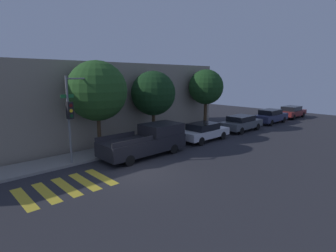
{
  "coord_description": "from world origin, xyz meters",
  "views": [
    {
      "loc": [
        -7.6,
        -10.21,
        4.8
      ],
      "look_at": [
        4.0,
        2.1,
        1.6
      ],
      "focal_mm": 28.0,
      "sensor_mm": 36.0,
      "label": 1
    }
  ],
  "objects_px": {
    "pickup_truck": "(148,141)",
    "tree_near_corner": "(97,91)",
    "sedan_near_corner": "(203,131)",
    "traffic_light_pole": "(75,106)",
    "tree_midblock": "(153,93)",
    "tree_far_end": "(206,87)",
    "sedan_far_end": "(271,116)",
    "sedan_middle": "(241,123)",
    "sedan_tail_of_row": "(291,112)"
  },
  "relations": [
    {
      "from": "pickup_truck",
      "to": "sedan_far_end",
      "type": "xyz_separation_m",
      "value": [
        16.44,
        0.0,
        -0.15
      ]
    },
    {
      "from": "traffic_light_pole",
      "to": "tree_far_end",
      "type": "distance_m",
      "value": 12.52
    },
    {
      "from": "sedan_near_corner",
      "to": "tree_near_corner",
      "type": "bearing_deg",
      "value": 162.42
    },
    {
      "from": "sedan_middle",
      "to": "tree_far_end",
      "type": "xyz_separation_m",
      "value": [
        -2.22,
        2.35,
        3.16
      ]
    },
    {
      "from": "traffic_light_pole",
      "to": "sedan_middle",
      "type": "xyz_separation_m",
      "value": [
        14.68,
        -1.27,
        -2.55
      ]
    },
    {
      "from": "traffic_light_pole",
      "to": "tree_midblock",
      "type": "distance_m",
      "value": 6.49
    },
    {
      "from": "sedan_near_corner",
      "to": "traffic_light_pole",
      "type": "bearing_deg",
      "value": 172.29
    },
    {
      "from": "traffic_light_pole",
      "to": "sedan_near_corner",
      "type": "bearing_deg",
      "value": -7.71
    },
    {
      "from": "tree_near_corner",
      "to": "tree_midblock",
      "type": "xyz_separation_m",
      "value": [
        4.47,
        0.0,
        -0.34
      ]
    },
    {
      "from": "sedan_tail_of_row",
      "to": "tree_far_end",
      "type": "relative_size",
      "value": 0.82
    },
    {
      "from": "tree_near_corner",
      "to": "traffic_light_pole",
      "type": "bearing_deg",
      "value": -150.47
    },
    {
      "from": "sedan_far_end",
      "to": "tree_near_corner",
      "type": "height_order",
      "value": "tree_near_corner"
    },
    {
      "from": "sedan_far_end",
      "to": "sedan_near_corner",
      "type": "bearing_deg",
      "value": -180.0
    },
    {
      "from": "traffic_light_pole",
      "to": "tree_near_corner",
      "type": "xyz_separation_m",
      "value": [
        1.92,
        1.09,
        0.66
      ]
    },
    {
      "from": "sedan_near_corner",
      "to": "tree_near_corner",
      "type": "xyz_separation_m",
      "value": [
        -7.43,
        2.35,
        3.23
      ]
    },
    {
      "from": "sedan_far_end",
      "to": "sedan_tail_of_row",
      "type": "bearing_deg",
      "value": -0.0
    },
    {
      "from": "pickup_truck",
      "to": "tree_far_end",
      "type": "relative_size",
      "value": 1.0
    },
    {
      "from": "sedan_middle",
      "to": "tree_far_end",
      "type": "bearing_deg",
      "value": 133.31
    },
    {
      "from": "pickup_truck",
      "to": "sedan_middle",
      "type": "height_order",
      "value": "pickup_truck"
    },
    {
      "from": "sedan_far_end",
      "to": "sedan_middle",
      "type": "bearing_deg",
      "value": 180.0
    },
    {
      "from": "traffic_light_pole",
      "to": "sedan_far_end",
      "type": "xyz_separation_m",
      "value": [
        20.36,
        -1.27,
        -2.52
      ]
    },
    {
      "from": "sedan_far_end",
      "to": "tree_far_end",
      "type": "distance_m",
      "value": 8.82
    },
    {
      "from": "sedan_middle",
      "to": "tree_midblock",
      "type": "bearing_deg",
      "value": 164.15
    },
    {
      "from": "sedan_middle",
      "to": "pickup_truck",
      "type": "bearing_deg",
      "value": -180.0
    },
    {
      "from": "sedan_near_corner",
      "to": "sedan_far_end",
      "type": "height_order",
      "value": "sedan_far_end"
    },
    {
      "from": "sedan_near_corner",
      "to": "sedan_middle",
      "type": "relative_size",
      "value": 0.95
    },
    {
      "from": "sedan_tail_of_row",
      "to": "tree_midblock",
      "type": "relative_size",
      "value": 0.85
    },
    {
      "from": "pickup_truck",
      "to": "tree_far_end",
      "type": "distance_m",
      "value": 9.35
    },
    {
      "from": "tree_far_end",
      "to": "sedan_near_corner",
      "type": "bearing_deg",
      "value": -142.86
    },
    {
      "from": "pickup_truck",
      "to": "tree_midblock",
      "type": "bearing_deg",
      "value": 43.6
    },
    {
      "from": "traffic_light_pole",
      "to": "tree_near_corner",
      "type": "relative_size",
      "value": 0.84
    },
    {
      "from": "tree_far_end",
      "to": "sedan_tail_of_row",
      "type": "bearing_deg",
      "value": -10.09
    },
    {
      "from": "pickup_truck",
      "to": "tree_near_corner",
      "type": "distance_m",
      "value": 4.32
    },
    {
      "from": "tree_far_end",
      "to": "tree_midblock",
      "type": "bearing_deg",
      "value": 180.0
    },
    {
      "from": "sedan_near_corner",
      "to": "tree_near_corner",
      "type": "relative_size",
      "value": 0.73
    },
    {
      "from": "sedan_near_corner",
      "to": "tree_midblock",
      "type": "height_order",
      "value": "tree_midblock"
    },
    {
      "from": "pickup_truck",
      "to": "sedan_tail_of_row",
      "type": "xyz_separation_m",
      "value": [
        21.78,
        0.0,
        -0.19
      ]
    },
    {
      "from": "sedan_near_corner",
      "to": "tree_near_corner",
      "type": "distance_m",
      "value": 8.44
    },
    {
      "from": "tree_near_corner",
      "to": "tree_midblock",
      "type": "distance_m",
      "value": 4.48
    },
    {
      "from": "sedan_near_corner",
      "to": "tree_midblock",
      "type": "xyz_separation_m",
      "value": [
        -2.96,
        2.35,
        2.89
      ]
    },
    {
      "from": "tree_midblock",
      "to": "tree_far_end",
      "type": "relative_size",
      "value": 0.96
    },
    {
      "from": "sedan_near_corner",
      "to": "sedan_middle",
      "type": "height_order",
      "value": "sedan_middle"
    },
    {
      "from": "sedan_far_end",
      "to": "sedan_tail_of_row",
      "type": "distance_m",
      "value": 5.34
    },
    {
      "from": "pickup_truck",
      "to": "sedan_near_corner",
      "type": "distance_m",
      "value": 5.44
    },
    {
      "from": "sedan_far_end",
      "to": "traffic_light_pole",
      "type": "bearing_deg",
      "value": 176.44
    },
    {
      "from": "tree_near_corner",
      "to": "sedan_tail_of_row",
      "type": "bearing_deg",
      "value": -5.66
    },
    {
      "from": "sedan_tail_of_row",
      "to": "tree_near_corner",
      "type": "bearing_deg",
      "value": 174.34
    },
    {
      "from": "pickup_truck",
      "to": "sedan_tail_of_row",
      "type": "relative_size",
      "value": 1.22
    },
    {
      "from": "sedan_tail_of_row",
      "to": "sedan_middle",
      "type": "bearing_deg",
      "value": 180.0
    },
    {
      "from": "sedan_middle",
      "to": "tree_near_corner",
      "type": "xyz_separation_m",
      "value": [
        -12.76,
        2.35,
        3.21
      ]
    }
  ]
}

